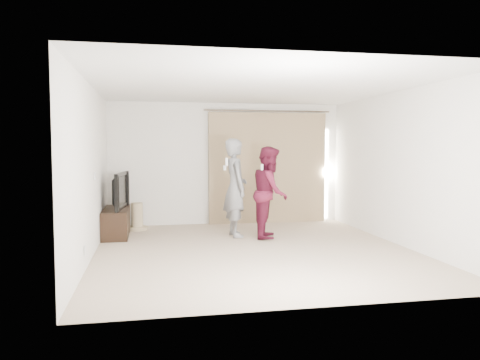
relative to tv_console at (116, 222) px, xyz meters
name	(u,v)px	position (x,y,z in m)	size (l,w,h in m)	color
floor	(254,250)	(2.27, -1.72, -0.25)	(5.50, 5.50, 0.00)	tan
wall_back	(227,164)	(2.27, 1.03, 1.05)	(5.00, 0.04, 2.60)	silver
wall_left	(90,171)	(-0.23, -1.72, 1.05)	(0.04, 5.50, 2.60)	silver
ceiling	(255,87)	(2.27, -1.72, 2.35)	(5.00, 5.50, 0.01)	white
curtain	(268,168)	(3.18, 0.96, 0.95)	(2.80, 0.11, 2.46)	tan
tv_console	(116,222)	(0.00, 0.00, 0.00)	(0.46, 1.32, 0.51)	black
tv	(116,191)	(0.00, 0.00, 0.59)	(1.18, 0.15, 0.68)	black
scratching_post	(137,219)	(0.37, 0.53, -0.03)	(0.41, 0.41, 0.55)	#C7AF89
person_man	(235,188)	(2.18, -0.48, 0.65)	(0.49, 0.70, 1.81)	slate
person_woman	(270,192)	(2.78, -0.72, 0.58)	(0.85, 0.96, 1.67)	#541327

